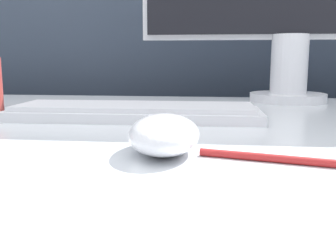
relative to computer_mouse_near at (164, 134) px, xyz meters
The scene contains 4 objects.
partition_panel 0.77m from the computer_mouse_near, 95.52° to the left, with size 5.00×0.03×1.31m.
computer_mouse_near is the anchor object (origin of this frame).
keyboard 0.25m from the computer_mouse_near, 108.51° to the left, with size 0.42×0.14×0.02m.
pen 0.12m from the computer_mouse_near, 14.01° to the right, with size 0.15×0.05×0.01m.
Camera 1 is at (0.12, -0.54, 0.84)m, focal length 42.00 mm.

